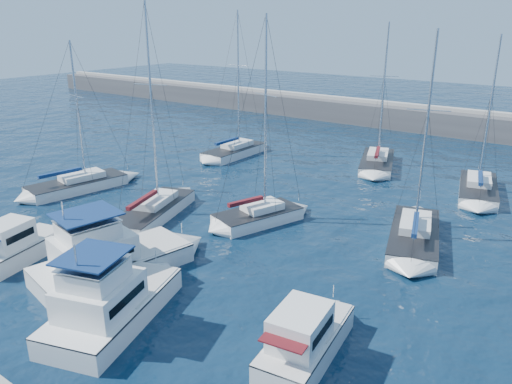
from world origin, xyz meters
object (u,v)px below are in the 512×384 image
Objects in this scene: motor_yacht_port_outer at (17,247)px; motor_yacht_stbd_inner at (109,304)px; motor_yacht_port_inner at (106,259)px; sailboat_mid_c at (258,216)px; motor_yacht_stbd_outer at (304,341)px; sailboat_back_c at (478,189)px; sailboat_mid_b at (153,211)px; sailboat_back_b at (377,162)px; sailboat_mid_a at (78,185)px; sailboat_back_a at (235,151)px; sailboat_mid_d at (414,235)px.

motor_yacht_port_outer is 10.60m from motor_yacht_stbd_inner.
motor_yacht_port_inner is 1.10× the size of motor_yacht_stbd_inner.
sailboat_mid_c reaches higher than motor_yacht_port_outer.
motor_yacht_port_outer is 20.06m from motor_yacht_stbd_outer.
sailboat_back_c is (20.75, 30.81, -0.43)m from motor_yacht_port_outer.
motor_yacht_stbd_outer is at bearing -41.49° from sailboat_mid_b.
motor_yacht_port_outer is 0.42× the size of sailboat_back_b.
motor_yacht_stbd_outer is at bearing -27.70° from sailboat_mid_c.
sailboat_mid_a is 0.90× the size of sailboat_back_b.
sailboat_back_a is (-13.65, 14.36, -0.02)m from sailboat_mid_c.
sailboat_back_c is at bearing 73.43° from sailboat_mid_c.
motor_yacht_stbd_outer is 0.46× the size of sailboat_mid_d.
sailboat_mid_a is 10.37m from sailboat_mid_b.
motor_yacht_port_inner is 1.47× the size of motor_yacht_stbd_outer.
sailboat_back_c is (14.44, 28.75, -0.62)m from motor_yacht_port_inner.
sailboat_back_b is at bearing 19.96° from sailboat_back_a.
motor_yacht_port_inner is 13.61m from motor_yacht_stbd_outer.
sailboat_mid_d reaches higher than sailboat_mid_a.
sailboat_mid_a is at bearing 161.85° from motor_yacht_port_inner.
motor_yacht_port_inner is at bearing -147.25° from sailboat_mid_d.
motor_yacht_stbd_outer is 20.04m from sailboat_mid_b.
motor_yacht_stbd_inner is 15.39m from sailboat_mid_c.
sailboat_mid_d is (13.33, 15.62, -0.62)m from motor_yacht_port_inner.
sailboat_mid_a is 18.27m from sailboat_back_a.
sailboat_mid_c is (17.66, 3.46, 0.05)m from sailboat_mid_a.
motor_yacht_stbd_outer is 0.43× the size of sailboat_mid_c.
sailboat_mid_c is 0.97× the size of sailboat_back_a.
sailboat_mid_c is 19.64m from sailboat_back_b.
motor_yacht_stbd_inner is at bearing -108.69° from sailboat_back_b.
sailboat_mid_d reaches higher than sailboat_back_c.
sailboat_mid_d is (28.49, 6.96, 0.00)m from sailboat_mid_a.
sailboat_mid_b is at bearing 7.92° from sailboat_mid_a.
motor_yacht_port_outer is 0.39× the size of sailboat_back_a.
sailboat_mid_c reaches higher than sailboat_mid_a.
sailboat_mid_b reaches higher than sailboat_back_a.
motor_yacht_port_outer is at bearing 178.94° from motor_yacht_stbd_outer.
motor_yacht_port_inner is 28.75m from sailboat_back_a.
sailboat_back_a is at bearing 86.15° from motor_yacht_port_outer.
sailboat_back_b is (18.89, 23.07, 0.01)m from sailboat_mid_a.
sailboat_mid_a is 0.92× the size of sailboat_mid_d.
sailboat_mid_c is 11.38m from sailboat_mid_d.
sailboat_back_a is (-11.15, 26.49, -0.60)m from motor_yacht_port_inner.
sailboat_mid_c is at bearing 125.38° from motor_yacht_stbd_outer.
motor_yacht_stbd_outer is at bearing 2.19° from motor_yacht_stbd_inner.
sailboat_mid_b is 1.17× the size of sailboat_back_c.
sailboat_mid_b reaches higher than sailboat_back_c.
motor_yacht_port_outer is at bearing 156.10° from motor_yacht_stbd_inner.
motor_yacht_port_outer and motor_yacht_stbd_outer have the same top height.
sailboat_back_b is at bearing 105.53° from sailboat_mid_c.
motor_yacht_stbd_outer is at bearing -46.07° from sailboat_back_a.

